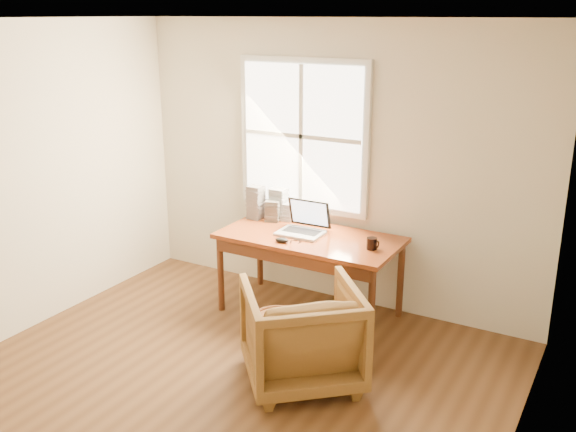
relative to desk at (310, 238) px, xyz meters
name	(u,v)px	position (x,y,z in m)	size (l,w,h in m)	color
room_shell	(191,226)	(-0.02, -1.64, 0.59)	(4.04, 4.54, 2.64)	brown
desk	(310,238)	(0.00, 0.00, 0.00)	(1.60, 0.80, 0.04)	brown
armchair	(302,334)	(0.47, -1.03, -0.35)	(0.81, 0.84, 0.76)	brown
wicker_stool	(278,338)	(0.16, -0.85, -0.55)	(0.36, 0.36, 0.36)	brown
laptop	(300,218)	(-0.09, -0.01, 0.17)	(0.41, 0.43, 0.31)	#B4B8BB
mouse	(282,240)	(-0.13, -0.27, 0.04)	(0.12, 0.07, 0.04)	black
coffee_mug	(372,243)	(0.60, -0.04, 0.07)	(0.09, 0.09, 0.10)	black
cd_stack_a	(279,204)	(-0.49, 0.29, 0.17)	(0.15, 0.13, 0.30)	#B2B7BE
cd_stack_b	(273,211)	(-0.50, 0.20, 0.12)	(0.13, 0.11, 0.20)	#252429
cd_stack_c	(256,202)	(-0.69, 0.20, 0.18)	(0.14, 0.12, 0.32)	#A2A0AE
cd_stack_d	(287,212)	(-0.40, 0.29, 0.10)	(0.13, 0.12, 0.17)	silver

